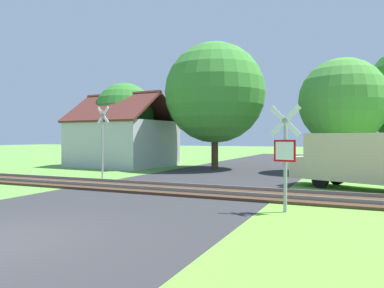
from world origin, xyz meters
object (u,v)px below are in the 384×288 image
(tree_left, at_px, (125,113))
(mail_truck, at_px, (359,158))
(tree_center, at_px, (215,93))
(tree_right, at_px, (343,102))
(crossing_sign_far, at_px, (103,137))
(stop_sign_near, at_px, (285,152))
(house, at_px, (123,141))

(tree_left, xyz_separation_m, mail_truck, (15.93, -7.21, -2.65))
(tree_center, relative_size, tree_right, 1.24)
(mail_truck, bearing_deg, tree_left, 87.03)
(crossing_sign_far, height_order, tree_center, tree_center)
(tree_right, bearing_deg, tree_left, -179.78)
(stop_sign_near, relative_size, tree_center, 0.36)
(stop_sign_near, distance_m, tree_right, 13.40)
(crossing_sign_far, xyz_separation_m, tree_center, (3.19, 7.73, 2.92))
(crossing_sign_far, height_order, tree_left, tree_left)
(tree_right, bearing_deg, tree_center, -177.50)
(mail_truck, bearing_deg, house, 89.05)
(house, xyz_separation_m, tree_right, (14.69, 0.89, 2.37))
(tree_center, relative_size, mail_truck, 1.59)
(stop_sign_near, bearing_deg, crossing_sign_far, -21.05)
(tree_left, bearing_deg, tree_right, 0.22)
(tree_center, bearing_deg, tree_left, 177.76)
(tree_left, xyz_separation_m, tree_right, (15.08, 0.06, 0.27))
(house, relative_size, tree_right, 1.07)
(crossing_sign_far, height_order, tree_right, tree_right)
(house, distance_m, mail_truck, 16.81)
(stop_sign_near, xyz_separation_m, house, (-13.62, 12.24, 0.13))
(house, height_order, tree_left, tree_left)
(tree_center, height_order, tree_right, tree_center)
(stop_sign_near, relative_size, tree_left, 0.48)
(stop_sign_near, height_order, tree_center, tree_center)
(tree_right, bearing_deg, house, -176.55)
(stop_sign_near, relative_size, crossing_sign_far, 0.82)
(tree_center, xyz_separation_m, mail_truck, (8.67, -6.92, -3.77))
(house, height_order, mail_truck, house)
(house, bearing_deg, tree_right, 8.90)
(stop_sign_near, distance_m, house, 18.31)
(house, relative_size, tree_left, 1.17)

